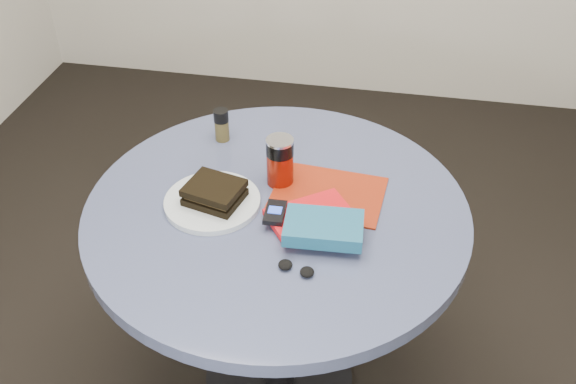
% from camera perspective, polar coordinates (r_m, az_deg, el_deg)
% --- Properties ---
extents(ground, '(4.00, 4.00, 0.00)m').
position_cam_1_polar(ground, '(2.22, -0.79, -16.32)').
color(ground, black).
rests_on(ground, ground).
extents(table, '(1.00, 1.00, 0.75)m').
position_cam_1_polar(table, '(1.77, -0.96, -5.30)').
color(table, black).
rests_on(table, ground).
extents(plate, '(0.31, 0.31, 0.02)m').
position_cam_1_polar(plate, '(1.68, -6.74, -0.87)').
color(plate, silver).
rests_on(plate, table).
extents(sandwich, '(0.16, 0.15, 0.05)m').
position_cam_1_polar(sandwich, '(1.65, -6.56, -0.04)').
color(sandwich, black).
rests_on(sandwich, plate).
extents(soda_can, '(0.09, 0.09, 0.14)m').
position_cam_1_polar(soda_can, '(1.70, -0.72, 2.76)').
color(soda_can, '#701205').
rests_on(soda_can, table).
extents(pepper_grinder, '(0.05, 0.05, 0.10)m').
position_cam_1_polar(pepper_grinder, '(1.90, -5.92, 5.96)').
color(pepper_grinder, '#473F1E').
rests_on(pepper_grinder, table).
extents(magazine, '(0.31, 0.24, 0.01)m').
position_cam_1_polar(magazine, '(1.70, 3.58, -0.15)').
color(magazine, maroon).
rests_on(magazine, table).
extents(red_book, '(0.25, 0.23, 0.02)m').
position_cam_1_polar(red_book, '(1.61, 2.04, -2.19)').
color(red_book, red).
rests_on(red_book, magazine).
extents(novel, '(0.19, 0.13, 0.04)m').
position_cam_1_polar(novel, '(1.54, 3.19, -3.20)').
color(novel, navy).
rests_on(novel, red_book).
extents(mp3_player, '(0.05, 0.09, 0.02)m').
position_cam_1_polar(mp3_player, '(1.60, -1.16, -1.82)').
color(mp3_player, black).
rests_on(mp3_player, red_book).
extents(headphones, '(0.09, 0.05, 0.02)m').
position_cam_1_polar(headphones, '(1.48, 0.73, -6.81)').
color(headphones, black).
rests_on(headphones, table).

